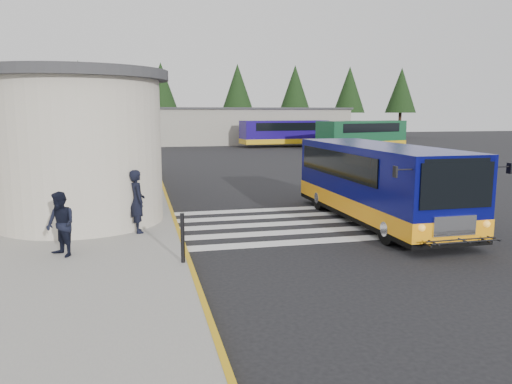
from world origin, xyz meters
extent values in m
plane|color=black|center=(0.00, 0.00, 0.00)|extent=(140.00, 140.00, 0.00)
cube|color=gray|center=(-9.00, 4.00, 0.07)|extent=(10.00, 34.00, 0.15)
cube|color=gold|center=(-4.05, 4.00, 0.08)|extent=(0.12, 34.00, 0.16)
cylinder|color=#C0B5A3|center=(-7.00, 0.50, 2.40)|extent=(5.20, 5.20, 4.50)
cylinder|color=#38383A|center=(-7.00, 0.50, 4.80)|extent=(5.80, 5.80, 0.30)
cube|color=black|center=(-6.48, 5.00, 1.25)|extent=(0.08, 1.20, 2.20)
cube|color=#38383A|center=(-6.00, 5.00, 2.55)|extent=(1.20, 1.80, 0.12)
cube|color=silver|center=(-0.50, -3.20, 0.01)|extent=(8.00, 0.55, 0.01)
cube|color=silver|center=(-0.50, -2.00, 0.01)|extent=(8.00, 0.55, 0.01)
cube|color=silver|center=(-0.50, -0.80, 0.01)|extent=(8.00, 0.55, 0.01)
cube|color=silver|center=(-0.50, 0.40, 0.01)|extent=(8.00, 0.55, 0.01)
cube|color=silver|center=(-0.50, 1.60, 0.01)|extent=(8.00, 0.55, 0.01)
cube|color=gray|center=(6.00, 42.00, 2.00)|extent=(26.00, 8.00, 4.00)
cube|color=#38383A|center=(6.00, 42.00, 4.10)|extent=(26.40, 8.40, 0.20)
cylinder|color=black|center=(-12.00, 50.00, 1.80)|extent=(0.44, 0.44, 3.60)
cone|color=black|center=(-12.00, 50.00, 6.80)|extent=(4.40, 4.40, 6.40)
cylinder|color=black|center=(-2.00, 50.00, 1.80)|extent=(0.44, 0.44, 3.60)
cone|color=black|center=(-2.00, 50.00, 6.80)|extent=(4.40, 4.40, 6.40)
cylinder|color=black|center=(8.00, 50.00, 1.80)|extent=(0.44, 0.44, 3.60)
cone|color=black|center=(8.00, 50.00, 6.80)|extent=(4.40, 4.40, 6.40)
cylinder|color=black|center=(16.00, 50.00, 1.80)|extent=(0.44, 0.44, 3.60)
cone|color=black|center=(16.00, 50.00, 6.80)|extent=(4.40, 4.40, 6.40)
cylinder|color=black|center=(24.00, 50.00, 1.80)|extent=(0.44, 0.44, 3.60)
cone|color=black|center=(24.00, 50.00, 6.80)|extent=(4.40, 4.40, 6.40)
cylinder|color=black|center=(32.00, 50.00, 1.80)|extent=(0.44, 0.44, 3.60)
cone|color=black|center=(32.00, 50.00, 6.80)|extent=(4.40, 4.40, 6.40)
cube|color=#070959|center=(2.59, -1.18, 1.48)|extent=(2.43, 8.49, 2.21)
cube|color=#FF9E10|center=(2.59, -1.18, 0.64)|extent=(2.46, 8.52, 0.53)
cube|color=black|center=(2.59, -1.18, 0.33)|extent=(2.45, 8.51, 0.21)
cube|color=black|center=(2.63, -5.43, 1.83)|extent=(2.07, 0.08, 1.18)
cube|color=silver|center=(2.63, -5.44, 0.80)|extent=(1.22, 0.07, 0.52)
cube|color=black|center=(1.38, -0.44, 1.93)|extent=(0.10, 6.21, 0.85)
cube|color=black|center=(3.77, -0.42, 1.93)|extent=(0.10, 6.21, 0.85)
cylinder|color=black|center=(1.58, -4.01, 0.45)|extent=(0.29, 0.91, 0.90)
cylinder|color=black|center=(3.65, -3.99, 0.45)|extent=(0.29, 0.91, 0.90)
cylinder|color=black|center=(1.53, 1.26, 0.45)|extent=(0.29, 0.91, 0.90)
cylinder|color=black|center=(3.60, 1.28, 0.45)|extent=(0.29, 0.91, 0.90)
cube|color=black|center=(0.98, -5.29, 2.21)|extent=(0.05, 0.17, 0.28)
cube|color=black|center=(4.27, -5.26, 2.21)|extent=(0.05, 0.17, 0.28)
imported|color=black|center=(-5.22, -1.54, 1.08)|extent=(0.59, 0.76, 1.85)
imported|color=black|center=(-7.05, -3.67, 0.95)|extent=(0.96, 0.99, 1.60)
cylinder|color=black|center=(-4.20, -4.87, 0.74)|extent=(0.10, 0.10, 1.18)
cube|color=#170865|center=(10.13, 35.24, 1.60)|extent=(9.52, 3.48, 2.38)
cube|color=gold|center=(10.13, 35.24, 0.64)|extent=(9.56, 3.51, 0.52)
cube|color=black|center=(10.13, 35.24, 2.17)|extent=(7.47, 3.33, 0.83)
cube|color=#124528|center=(16.06, 28.61, 1.63)|extent=(9.83, 5.62, 2.43)
cube|color=gold|center=(16.06, 28.61, 0.65)|extent=(9.87, 5.66, 0.53)
cube|color=black|center=(16.06, 28.61, 2.21)|extent=(7.86, 4.97, 0.84)
camera|label=1|loc=(-5.13, -16.32, 3.65)|focal=35.00mm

